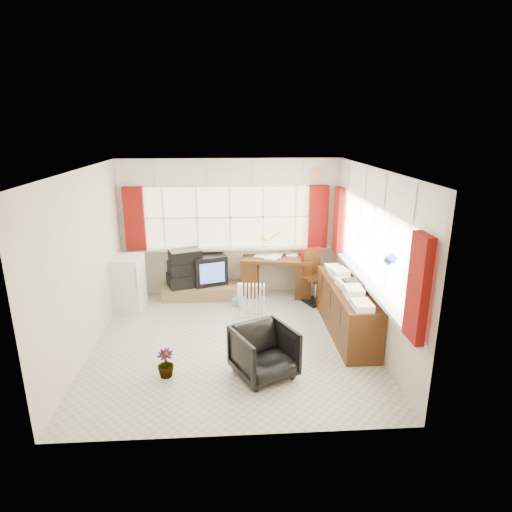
{
  "coord_description": "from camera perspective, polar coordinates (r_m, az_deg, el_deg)",
  "views": [
    {
      "loc": [
        -0.02,
        -5.67,
        3.06
      ],
      "look_at": [
        0.38,
        0.55,
        1.14
      ],
      "focal_mm": 30.0,
      "sensor_mm": 36.0,
      "label": 1
    }
  ],
  "objects": [
    {
      "name": "tv_bench",
      "position": [
        7.96,
        -7.24,
        -4.67
      ],
      "size": [
        1.4,
        0.5,
        0.25
      ],
      "primitive_type": "cube",
      "color": "#A07B50",
      "rests_on": "ground"
    },
    {
      "name": "flower_vase",
      "position": [
        5.66,
        -11.99,
        -13.81
      ],
      "size": [
        0.23,
        0.23,
        0.37
      ],
      "primitive_type": "imported",
      "rotation": [
        0.0,
        0.0,
        -0.1
      ],
      "color": "black",
      "rests_on": "ground"
    },
    {
      "name": "credenza",
      "position": [
        6.67,
        11.93,
        -6.82
      ],
      "size": [
        0.5,
        2.0,
        0.85
      ],
      "color": "#512713",
      "rests_on": "ground"
    },
    {
      "name": "overhead_cabinets",
      "position": [
        6.77,
        4.94,
        10.16
      ],
      "size": [
        3.98,
        3.98,
        0.48
      ],
      "color": "beige",
      "rests_on": "room_walls"
    },
    {
      "name": "file_tray",
      "position": [
        6.43,
        13.11,
        -3.85
      ],
      "size": [
        0.33,
        0.4,
        0.12
      ],
      "primitive_type": "cube",
      "rotation": [
        0.0,
        0.0,
        0.12
      ],
      "color": "black",
      "rests_on": "credenza"
    },
    {
      "name": "spray_bottle_a",
      "position": [
        7.44,
        -1.9,
        -5.94
      ],
      "size": [
        0.13,
        0.13,
        0.3
      ],
      "primitive_type": "imported",
      "rotation": [
        0.0,
        0.0,
        0.14
      ],
      "color": "silver",
      "rests_on": "ground"
    },
    {
      "name": "radiator",
      "position": [
        7.05,
        -0.4,
        -6.48
      ],
      "size": [
        0.41,
        0.2,
        0.59
      ],
      "color": "white",
      "rests_on": "ground"
    },
    {
      "name": "window_back",
      "position": [
        7.9,
        -3.38,
        1.53
      ],
      "size": [
        3.7,
        0.12,
        3.6
      ],
      "color": "#FFF4C9",
      "rests_on": "room_walls"
    },
    {
      "name": "ground",
      "position": [
        6.44,
        -3.11,
        -11.3
      ],
      "size": [
        4.0,
        4.0,
        0.0
      ],
      "primitive_type": "plane",
      "color": "beige",
      "rests_on": "ground"
    },
    {
      "name": "desk_lamp",
      "position": [
        7.98,
        3.04,
        2.31
      ],
      "size": [
        0.16,
        0.14,
        0.42
      ],
      "color": "yellow",
      "rests_on": "desk"
    },
    {
      "name": "office_chair",
      "position": [
        5.5,
        1.07,
        -12.69
      ],
      "size": [
        0.94,
        0.95,
        0.65
      ],
      "primitive_type": "imported",
      "rotation": [
        0.0,
        0.0,
        0.45
      ],
      "color": "black",
      "rests_on": "ground"
    },
    {
      "name": "hifi_stack",
      "position": [
        7.83,
        -9.36,
        -1.71
      ],
      "size": [
        0.75,
        0.61,
        0.68
      ],
      "color": "black",
      "rests_on": "tv_bench"
    },
    {
      "name": "spray_bottle_b",
      "position": [
        7.56,
        -2.77,
        -5.92
      ],
      "size": [
        0.13,
        0.13,
        0.21
      ],
      "primitive_type": "imported",
      "rotation": [
        0.0,
        0.0,
        -0.55
      ],
      "color": "#7EBCAC",
      "rests_on": "ground"
    },
    {
      "name": "mini_fridge",
      "position": [
        7.66,
        -16.9,
        -3.47
      ],
      "size": [
        0.58,
        0.59,
        0.93
      ],
      "color": "white",
      "rests_on": "ground"
    },
    {
      "name": "window_right",
      "position": [
        6.36,
        14.58,
        -2.91
      ],
      "size": [
        0.12,
        3.7,
        3.6
      ],
      "color": "#FFF4C9",
      "rests_on": "room_walls"
    },
    {
      "name": "room_walls",
      "position": [
        5.88,
        -3.34,
        1.68
      ],
      "size": [
        4.0,
        4.0,
        4.0
      ],
      "color": "beige",
      "rests_on": "ground"
    },
    {
      "name": "crt_tv",
      "position": [
        7.94,
        -6.38,
        -1.66
      ],
      "size": [
        0.73,
        0.7,
        0.54
      ],
      "color": "black",
      "rests_on": "tv_bench"
    },
    {
      "name": "curtains",
      "position": [
        6.85,
        4.38,
        3.49
      ],
      "size": [
        3.83,
        3.83,
        1.15
      ],
      "color": "maroon",
      "rests_on": "room_walls"
    },
    {
      "name": "desk",
      "position": [
        7.97,
        2.77,
        -2.38
      ],
      "size": [
        1.36,
        0.83,
        0.76
      ],
      "color": "#512713",
      "rests_on": "ground"
    },
    {
      "name": "task_chair",
      "position": [
        7.71,
        7.64,
        -2.36
      ],
      "size": [
        0.54,
        0.55,
        0.96
      ],
      "color": "black",
      "rests_on": "ground"
    }
  ]
}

